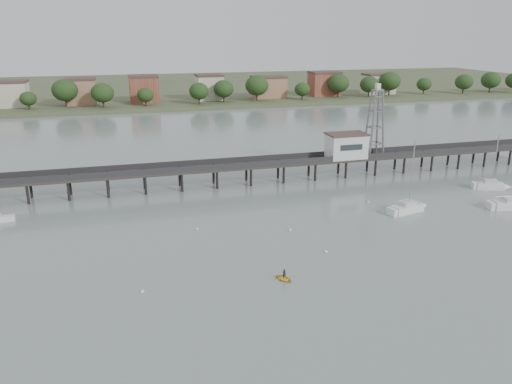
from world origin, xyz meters
TOP-DOWN VIEW (x-y plane):
  - ground_plane at (0.00, 0.00)m, footprint 500.00×500.00m
  - pier at (0.00, 60.00)m, footprint 150.00×5.00m
  - pier_building at (25.00, 60.00)m, footprint 8.40×5.40m
  - lattice_tower at (31.50, 60.00)m, footprint 3.20×3.20m
  - sailboat_e at (49.45, 43.09)m, footprint 7.15×4.32m
  - sailboat_c at (26.68, 36.32)m, footprint 8.30×4.18m
  - white_tender at (-41.09, 49.98)m, footprint 3.56×1.68m
  - yellow_dinghy at (-2.85, 18.22)m, footprint 1.77×1.28m
  - dinghy_occupant at (-2.85, 18.22)m, footprint 0.89×1.32m
  - mooring_buoys at (0.23, 30.85)m, footprint 90.57×23.13m
  - far_shore at (0.36, 239.58)m, footprint 500.00×170.00m

SIDE VIEW (x-z plane):
  - ground_plane at x=0.00m, z-range 0.00..0.00m
  - yellow_dinghy at x=-2.85m, z-range -1.22..1.22m
  - dinghy_occupant at x=-2.85m, z-range -0.15..0.15m
  - mooring_buoys at x=0.23m, z-range -0.12..0.28m
  - white_tender at x=-41.09m, z-range -0.26..1.09m
  - sailboat_c at x=26.68m, z-range -5.96..7.25m
  - sailboat_e at x=49.45m, z-range -5.10..6.41m
  - far_shore at x=0.36m, z-range -4.25..6.15m
  - pier at x=0.00m, z-range 1.04..6.54m
  - pier_building at x=25.00m, z-range 4.02..9.32m
  - lattice_tower at x=31.50m, z-range 3.35..18.85m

